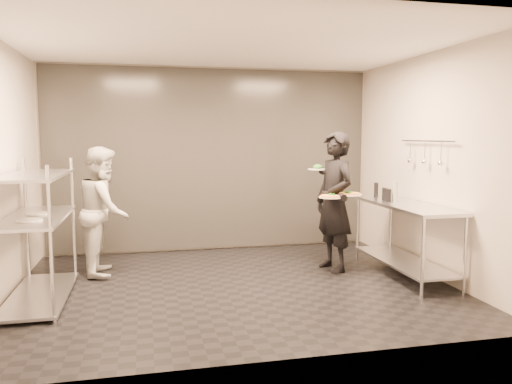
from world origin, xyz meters
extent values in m
cube|color=black|center=(0.00, 0.00, 0.00)|extent=(5.00, 4.00, 0.00)
cube|color=white|center=(0.00, 0.00, 2.80)|extent=(5.00, 4.00, 0.00)
cube|color=#BCB4A9|center=(0.00, 2.00, 1.40)|extent=(5.00, 0.00, 2.80)
cube|color=#BCB4A9|center=(0.00, -2.00, 1.40)|extent=(5.00, 0.00, 2.80)
cube|color=#BCB4A9|center=(2.50, 0.00, 1.40)|extent=(0.00, 4.00, 2.80)
cube|color=white|center=(0.00, 1.97, 1.40)|extent=(4.90, 0.04, 2.74)
cylinder|color=silver|center=(-2.42, 0.77, 0.75)|extent=(0.04, 0.04, 1.50)
cylinder|color=silver|center=(-1.88, -0.77, 0.75)|extent=(0.04, 0.04, 1.50)
cylinder|color=silver|center=(-1.88, 0.77, 0.75)|extent=(0.04, 0.04, 1.50)
cube|color=silver|center=(-2.15, 0.00, 0.05)|extent=(0.60, 1.60, 0.03)
cube|color=silver|center=(-2.15, 0.00, 0.90)|extent=(0.60, 1.60, 0.03)
cube|color=silver|center=(-2.15, 0.00, 1.35)|extent=(0.60, 1.60, 0.03)
cylinder|color=white|center=(-2.15, -0.35, 0.93)|extent=(0.26, 0.26, 0.01)
cylinder|color=white|center=(-2.15, 0.10, 0.93)|extent=(0.26, 0.26, 0.01)
cylinder|color=silver|center=(1.92, -0.86, 0.45)|extent=(0.04, 0.04, 0.90)
cylinder|color=silver|center=(1.92, 0.86, 0.45)|extent=(0.04, 0.04, 0.90)
cylinder|color=silver|center=(2.44, -0.86, 0.45)|extent=(0.04, 0.04, 0.90)
cylinder|color=silver|center=(2.44, 0.86, 0.45)|extent=(0.04, 0.04, 0.90)
cube|color=silver|center=(2.18, 0.00, 0.18)|extent=(0.57, 1.71, 0.03)
cube|color=silver|center=(2.18, 0.00, 0.90)|extent=(0.60, 1.80, 0.04)
cylinder|color=silver|center=(2.44, 0.00, 1.70)|extent=(0.02, 1.20, 0.02)
cylinder|color=silver|center=(2.42, -0.35, 1.57)|extent=(0.01, 0.01, 0.22)
sphere|color=silver|center=(2.42, -0.35, 1.44)|extent=(0.07, 0.07, 0.07)
cylinder|color=silver|center=(2.42, 0.00, 1.57)|extent=(0.01, 0.01, 0.22)
sphere|color=silver|center=(2.42, 0.00, 1.44)|extent=(0.07, 0.07, 0.07)
cylinder|color=silver|center=(2.42, 0.35, 1.57)|extent=(0.01, 0.01, 0.22)
sphere|color=silver|center=(2.42, 0.35, 1.44)|extent=(0.07, 0.07, 0.07)
imported|color=black|center=(1.40, 0.44, 0.91)|extent=(0.57, 0.74, 1.82)
imported|color=beige|center=(-1.53, 0.93, 0.81)|extent=(0.62, 0.80, 1.63)
cylinder|color=white|center=(1.26, 0.20, 1.00)|extent=(0.30, 0.30, 0.01)
cylinder|color=#BB7443|center=(1.26, 0.20, 1.01)|extent=(0.26, 0.26, 0.02)
cylinder|color=#AB5916|center=(1.26, 0.20, 1.02)|extent=(0.23, 0.23, 0.01)
sphere|color=#155E15|center=(1.26, 0.20, 1.03)|extent=(0.04, 0.04, 0.04)
cylinder|color=white|center=(1.53, 0.25, 1.02)|extent=(0.31, 0.31, 0.01)
cylinder|color=#BB7443|center=(1.53, 0.25, 1.03)|extent=(0.27, 0.27, 0.02)
cylinder|color=#AB5916|center=(1.53, 0.25, 1.04)|extent=(0.24, 0.24, 0.01)
sphere|color=#155E15|center=(1.53, 0.25, 1.05)|extent=(0.04, 0.04, 0.04)
cylinder|color=white|center=(1.27, 0.74, 1.32)|extent=(0.27, 0.27, 0.01)
ellipsoid|color=#1A5D17|center=(1.27, 0.74, 1.35)|extent=(0.13, 0.13, 0.07)
cube|color=black|center=(2.06, 0.28, 1.00)|extent=(0.08, 0.23, 0.16)
cylinder|color=gray|center=(2.13, 0.20, 1.05)|extent=(0.07, 0.07, 0.26)
cylinder|color=gray|center=(2.27, 0.45, 1.03)|extent=(0.07, 0.07, 0.22)
cylinder|color=black|center=(2.11, 0.68, 1.02)|extent=(0.06, 0.06, 0.20)
camera|label=1|loc=(-1.01, -5.63, 1.77)|focal=35.00mm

